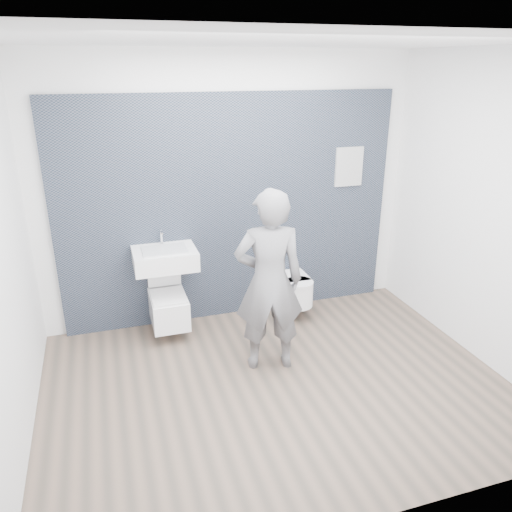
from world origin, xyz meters
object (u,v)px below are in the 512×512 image
object	(u,v)px
washbasin	(165,258)
toilet_rounded	(295,289)
visitor	(269,282)
toilet_square	(169,307)

from	to	relation	value
washbasin	toilet_rounded	distance (m)	1.49
washbasin	visitor	bearing A→B (deg)	-47.59
toilet_square	toilet_rounded	world-z (taller)	toilet_square
toilet_rounded	visitor	size ratio (longest dim) A/B	0.32
washbasin	toilet_rounded	world-z (taller)	washbasin
washbasin	toilet_square	distance (m)	0.53
washbasin	toilet_square	bearing A→B (deg)	-90.00
toilet_rounded	visitor	bearing A→B (deg)	-125.53
toilet_rounded	visitor	xyz separation A→B (m)	(-0.60, -0.84, 0.53)
visitor	washbasin	bearing A→B (deg)	-37.32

